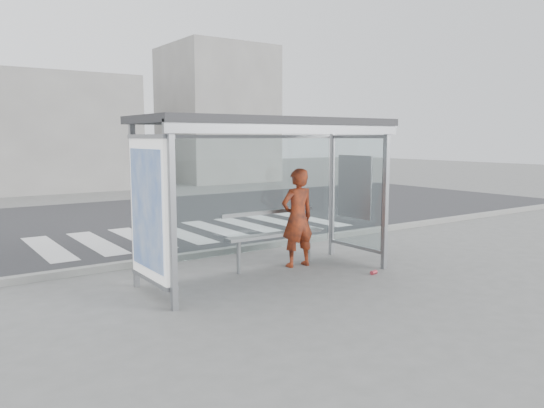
# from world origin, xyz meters

# --- Properties ---
(ground) EXTENTS (80.00, 80.00, 0.00)m
(ground) POSITION_xyz_m (0.00, 0.00, 0.00)
(ground) COLOR #61625F
(ground) RESTS_ON ground
(road) EXTENTS (30.00, 10.00, 0.01)m
(road) POSITION_xyz_m (0.00, 7.00, 0.00)
(road) COLOR #2D2D30
(road) RESTS_ON ground
(curb) EXTENTS (30.00, 0.18, 0.12)m
(curb) POSITION_xyz_m (0.00, 1.95, 0.06)
(curb) COLOR gray
(curb) RESTS_ON ground
(crosswalk) EXTENTS (7.55, 3.00, 0.00)m
(crosswalk) POSITION_xyz_m (1.00, 4.50, 0.00)
(crosswalk) COLOR silver
(crosswalk) RESTS_ON ground
(bus_shelter) EXTENTS (4.25, 1.65, 2.62)m
(bus_shelter) POSITION_xyz_m (-0.37, 0.06, 1.98)
(bus_shelter) COLOR gray
(bus_shelter) RESTS_ON ground
(building_center) EXTENTS (8.00, 5.00, 5.00)m
(building_center) POSITION_xyz_m (0.00, 18.00, 2.50)
(building_center) COLOR gray
(building_center) RESTS_ON ground
(building_right) EXTENTS (5.00, 5.00, 7.00)m
(building_right) POSITION_xyz_m (9.00, 18.00, 3.50)
(building_right) COLOR gray
(building_right) RESTS_ON ground
(person) EXTENTS (0.67, 0.47, 1.76)m
(person) POSITION_xyz_m (0.86, 0.33, 0.88)
(person) COLOR orange
(person) RESTS_ON ground
(bench) EXTENTS (1.95, 0.33, 1.01)m
(bench) POSITION_xyz_m (0.47, 0.50, 0.59)
(bench) COLOR gray
(bench) RESTS_ON ground
(soda_can) EXTENTS (0.14, 0.09, 0.07)m
(soda_can) POSITION_xyz_m (1.57, -0.88, 0.04)
(soda_can) COLOR #E04251
(soda_can) RESTS_ON ground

